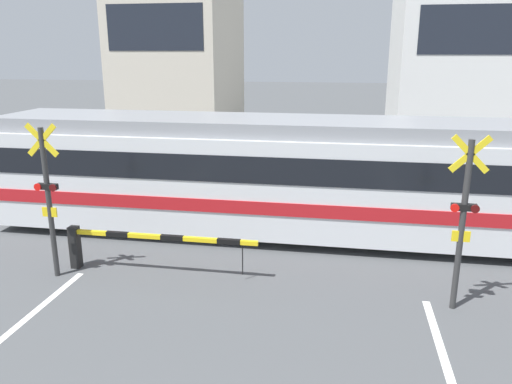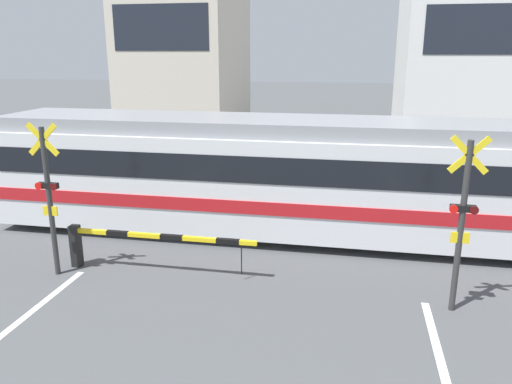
{
  "view_description": "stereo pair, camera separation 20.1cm",
  "coord_description": "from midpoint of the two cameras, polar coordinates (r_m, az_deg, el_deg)",
  "views": [
    {
      "loc": [
        1.88,
        -1.01,
        4.63
      ],
      "look_at": [
        0.0,
        9.61,
        1.6
      ],
      "focal_mm": 35.0,
      "sensor_mm": 36.0,
      "label": 1
    },
    {
      "loc": [
        2.08,
        -0.97,
        4.63
      ],
      "look_at": [
        0.0,
        9.61,
        1.6
      ],
      "focal_mm": 35.0,
      "sensor_mm": 36.0,
      "label": 2
    }
  ],
  "objects": [
    {
      "name": "crossing_signal_left",
      "position": [
        11.13,
        -23.15,
        -0.27
      ],
      "size": [
        0.68,
        0.15,
        3.28
      ],
      "color": "#333333",
      "rests_on": "ground_plane"
    },
    {
      "name": "rail_track_far",
      "position": [
        14.01,
        1.37,
        -3.43
      ],
      "size": [
        50.0,
        0.1,
        0.08
      ],
      "color": "#6B6051",
      "rests_on": "ground_plane"
    },
    {
      "name": "commuter_train",
      "position": [
        12.78,
        4.8,
        2.05
      ],
      "size": [
        16.06,
        2.74,
        3.03
      ],
      "color": "silver",
      "rests_on": "ground_plane"
    },
    {
      "name": "building_right_of_street",
      "position": [
        27.24,
        23.63,
        15.29
      ],
      "size": [
        7.54,
        7.15,
        10.05
      ],
      "color": "white",
      "rests_on": "ground_plane"
    },
    {
      "name": "building_left_of_street",
      "position": [
        28.04,
        -8.94,
        16.71
      ],
      "size": [
        5.54,
        7.15,
        10.42
      ],
      "color": "beige",
      "rests_on": "ground_plane"
    },
    {
      "name": "crossing_barrier_far",
      "position": [
        15.73,
        12.15,
        0.82
      ],
      "size": [
        4.2,
        0.2,
        0.96
      ],
      "color": "black",
      "rests_on": "ground_plane"
    },
    {
      "name": "rail_track_near",
      "position": [
        12.68,
        0.38,
        -5.52
      ],
      "size": [
        50.0,
        0.1,
        0.08
      ],
      "color": "#6B6051",
      "rests_on": "ground_plane"
    },
    {
      "name": "pedestrian",
      "position": [
        18.77,
        -1.47,
        4.34
      ],
      "size": [
        0.38,
        0.22,
        1.63
      ],
      "color": "#23232D",
      "rests_on": "ground_plane"
    },
    {
      "name": "crossing_signal_right",
      "position": [
        9.58,
        22.03,
        -2.6
      ],
      "size": [
        0.68,
        0.15,
        3.28
      ],
      "color": "#333333",
      "rests_on": "ground_plane"
    },
    {
      "name": "crossing_barrier_near",
      "position": [
        11.19,
        -15.19,
        -5.52
      ],
      "size": [
        4.2,
        0.2,
        0.96
      ],
      "color": "black",
      "rests_on": "ground_plane"
    }
  ]
}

